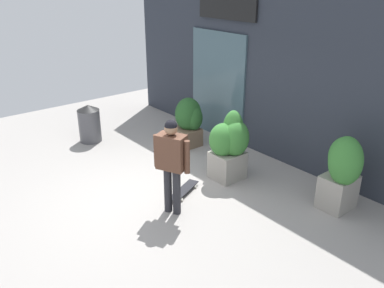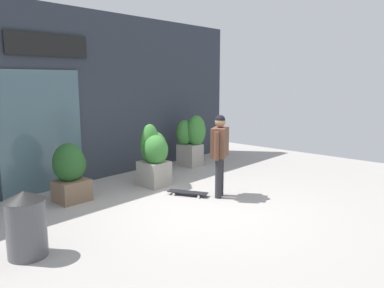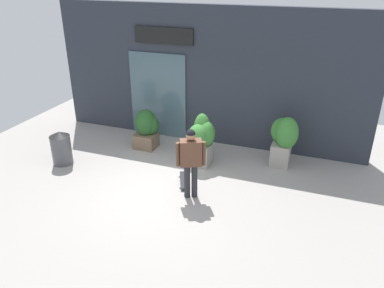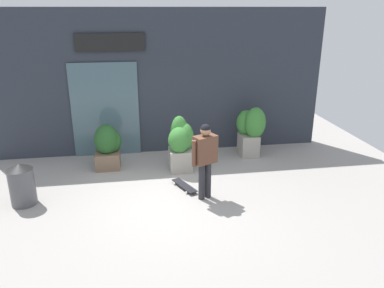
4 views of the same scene
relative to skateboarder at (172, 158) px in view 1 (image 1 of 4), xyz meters
The scene contains 8 objects.
ground_plane 1.19m from the skateboarder, behind, with size 12.00×12.00×0.00m, color #9E9993.
building_facade 3.23m from the skateboarder, 103.44° to the left, with size 8.86×0.31×3.76m.
skateboarder is the anchor object (origin of this frame).
skateboard 1.11m from the skateboarder, 124.83° to the left, with size 0.49×0.81×0.08m.
planter_box_left 1.60m from the skateboarder, 100.54° to the left, with size 0.63×0.72×1.33m.
planter_box_right 2.76m from the skateboarder, 53.36° to the left, with size 0.70×0.69×1.34m.
planter_box_mid 2.85m from the skateboarder, 135.83° to the left, with size 0.65×0.62×1.10m.
trash_bin 3.69m from the skateboarder, behind, with size 0.51×0.51×0.88m.
Camera 1 is at (5.27, -3.34, 3.64)m, focal length 37.63 mm.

